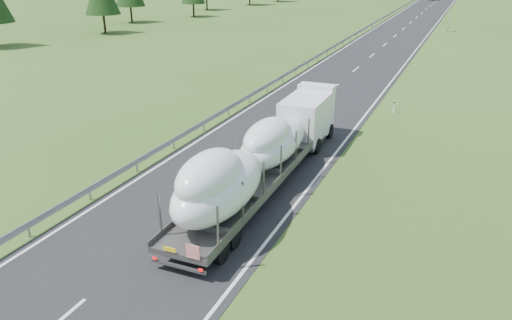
% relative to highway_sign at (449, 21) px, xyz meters
% --- Properties ---
extents(road_surface, '(10.00, 400.00, 0.02)m').
position_rel_highway_sign_xyz_m(road_surface, '(-7.20, 20.00, -1.80)').
color(road_surface, black).
rests_on(road_surface, ground).
extents(guardrail, '(0.10, 400.00, 0.76)m').
position_rel_highway_sign_xyz_m(guardrail, '(-12.50, 19.94, -1.21)').
color(guardrail, slate).
rests_on(guardrail, ground).
extents(highway_sign, '(0.08, 0.90, 2.60)m').
position_rel_highway_sign_xyz_m(highway_sign, '(0.00, 0.00, 0.00)').
color(highway_sign, slate).
rests_on(highway_sign, ground).
extents(boat_truck, '(3.02, 19.08, 4.16)m').
position_rel_highway_sign_xyz_m(boat_truck, '(-4.91, -67.30, 0.36)').
color(boat_truck, white).
rests_on(boat_truck, ground).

